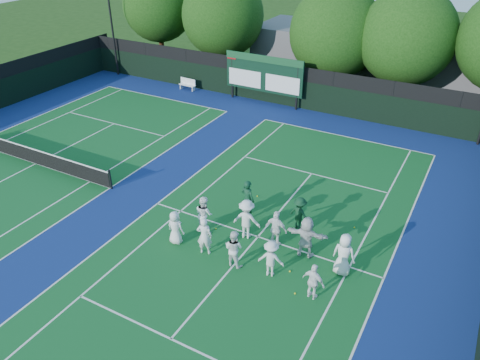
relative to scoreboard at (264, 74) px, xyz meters
The scene contains 31 objects.
ground 17.23m from the scoreboard, 65.78° to the right, with size 120.00×120.00×0.00m, color #1C3D10.
court_apron 14.78m from the scoreboard, 86.03° to the right, with size 34.00×32.00×0.01m, color navy.
near_court 16.33m from the scoreboard, 64.32° to the right, with size 11.05×23.85×0.01m.
left_court 16.32m from the scoreboard, 115.60° to the right, with size 11.05×23.85×0.01m.
back_fence 1.38m from the scoreboard, 22.25° to the left, with size 34.00×0.08×3.00m.
scoreboard is the anchor object (origin of this frame).
clubhouse 9.80m from the scoreboard, 59.22° to the left, with size 18.00×6.00×4.00m, color slate.
tennis_net 16.26m from the scoreboard, 115.60° to the right, with size 11.30×0.10×1.10m.
bench 6.73m from the scoreboard, behind, with size 1.44×0.48×0.90m.
tree_a 12.86m from the scoreboard, 161.44° to the left, with size 6.00×6.00×8.23m.
tree_b 7.30m from the scoreboard, 144.08° to the left, with size 6.55×6.55×8.28m.
tree_c 6.03m from the scoreboard, 45.92° to the left, with size 6.61×6.61×8.02m.
tree_d 10.05m from the scoreboard, 24.29° to the left, with size 6.49×6.49×8.22m.
tennis_ball_0 15.99m from the scoreboard, 71.20° to the right, with size 0.07×0.07×0.07m, color yellow.
tennis_ball_1 16.04m from the scoreboard, 48.57° to the right, with size 0.07×0.07×0.07m, color yellow.
tennis_ball_2 18.56m from the scoreboard, 60.24° to the right, with size 0.07×0.07×0.07m, color yellow.
tennis_ball_3 16.01m from the scoreboard, 77.31° to the right, with size 0.07×0.07×0.07m, color yellow.
tennis_ball_4 13.07m from the scoreboard, 64.79° to the right, with size 0.07×0.07×0.07m, color yellow.
tennis_ball_5 19.78m from the scoreboard, 60.06° to the right, with size 0.07×0.07×0.07m, color yellow.
player_front_0 17.17m from the scoreboard, 76.09° to the right, with size 0.76×0.50×1.56m, color white.
player_front_1 17.57m from the scoreboard, 71.44° to the right, with size 0.63×0.42×1.74m, color white.
player_front_2 18.12m from the scoreboard, 67.26° to the right, with size 0.79×0.62×1.63m, color white.
player_front_3 18.63m from the scoreboard, 62.66° to the right, with size 1.02×0.59×1.59m, color silver.
player_front_4 19.90m from the scoreboard, 58.31° to the right, with size 0.90×0.37×1.53m, color white.
player_back_0 16.05m from the scoreboard, 72.88° to the right, with size 0.85×0.66×1.75m, color white.
player_back_1 16.25m from the scoreboard, 66.10° to the right, with size 1.20×0.69×1.86m, color silver.
player_back_2 16.79m from the scoreboard, 61.71° to the right, with size 1.00×0.42×1.71m, color white.
player_back_3 17.45m from the scoreboard, 57.82° to the right, with size 1.72×0.55×1.85m, color silver.
player_back_4 18.66m from the scoreboard, 53.99° to the right, with size 0.89×0.58×1.83m, color white.
coach_left 14.74m from the scoreboard, 66.37° to the right, with size 0.71×0.46×1.94m, color #0F3821.
coach_right 15.61m from the scoreboard, 57.66° to the right, with size 1.03×0.59×1.60m, color #0E361D.
Camera 1 is at (7.23, -13.72, 12.47)m, focal length 35.00 mm.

